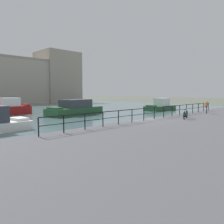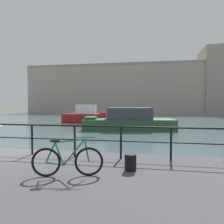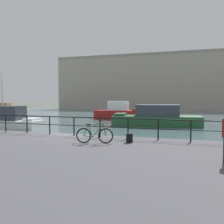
{
  "view_description": "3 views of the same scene",
  "coord_description": "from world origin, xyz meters",
  "px_view_note": "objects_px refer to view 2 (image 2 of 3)",
  "views": [
    {
      "loc": [
        -15.47,
        -11.69,
        3.25
      ],
      "look_at": [
        0.32,
        4.12,
        1.21
      ],
      "focal_mm": 34.16,
      "sensor_mm": 36.0,
      "label": 1
    },
    {
      "loc": [
        5.11,
        -7.77,
        2.65
      ],
      "look_at": [
        2.85,
        4.26,
        2.17
      ],
      "focal_mm": 35.0,
      "sensor_mm": 36.0,
      "label": 2
    },
    {
      "loc": [
        8.31,
        -14.66,
        3.01
      ],
      "look_at": [
        1.26,
        4.52,
        1.93
      ],
      "focal_mm": 44.68,
      "sensor_mm": 36.0,
      "label": 3
    }
  ],
  "objects_px": {
    "moored_cabin_cruiser": "(86,116)",
    "parked_bicycle": "(67,161)",
    "mooring_bollard": "(130,162)",
    "harbor_building": "(154,89)",
    "moored_small_launch": "(128,121)"
  },
  "relations": [
    {
      "from": "harbor_building",
      "to": "moored_small_launch",
      "type": "xyz_separation_m",
      "value": [
        -2.79,
        -40.04,
        -5.91
      ]
    },
    {
      "from": "moored_cabin_cruiser",
      "to": "mooring_bollard",
      "type": "xyz_separation_m",
      "value": [
        8.57,
        -23.17,
        0.14
      ]
    },
    {
      "from": "moored_cabin_cruiser",
      "to": "parked_bicycle",
      "type": "distance_m",
      "value": 24.97
    },
    {
      "from": "moored_small_launch",
      "to": "mooring_bollard",
      "type": "xyz_separation_m",
      "value": [
        1.84,
        -16.01,
        0.16
      ]
    },
    {
      "from": "moored_cabin_cruiser",
      "to": "parked_bicycle",
      "type": "relative_size",
      "value": 3.61
    },
    {
      "from": "moored_cabin_cruiser",
      "to": "mooring_bollard",
      "type": "relative_size",
      "value": 14.18
    },
    {
      "from": "harbor_building",
      "to": "parked_bicycle",
      "type": "bearing_deg",
      "value": -92.46
    },
    {
      "from": "mooring_bollard",
      "to": "harbor_building",
      "type": "bearing_deg",
      "value": 89.03
    },
    {
      "from": "harbor_building",
      "to": "moored_cabin_cruiser",
      "type": "relative_size",
      "value": 9.58
    },
    {
      "from": "harbor_building",
      "to": "mooring_bollard",
      "type": "height_order",
      "value": "harbor_building"
    },
    {
      "from": "moored_small_launch",
      "to": "mooring_bollard",
      "type": "height_order",
      "value": "moored_small_launch"
    },
    {
      "from": "moored_cabin_cruiser",
      "to": "parked_bicycle",
      "type": "height_order",
      "value": "moored_cabin_cruiser"
    },
    {
      "from": "harbor_building",
      "to": "parked_bicycle",
      "type": "relative_size",
      "value": 34.57
    },
    {
      "from": "harbor_building",
      "to": "parked_bicycle",
      "type": "height_order",
      "value": "harbor_building"
    },
    {
      "from": "moored_cabin_cruiser",
      "to": "mooring_bollard",
      "type": "distance_m",
      "value": 24.7
    }
  ]
}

